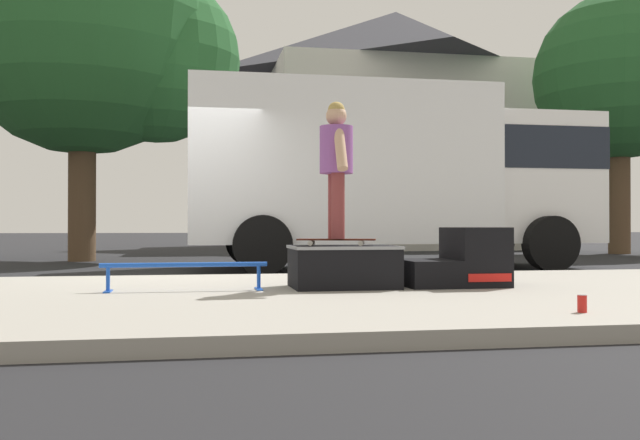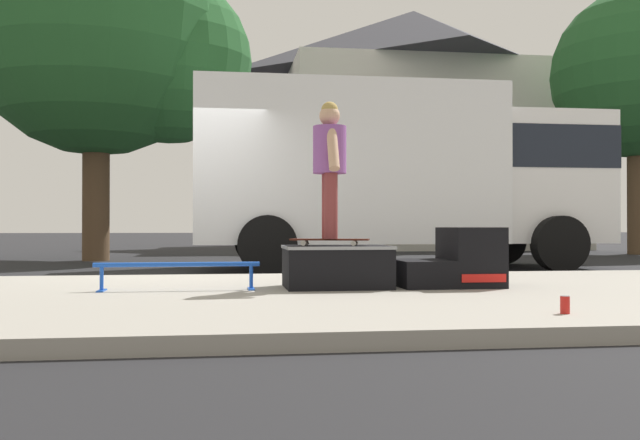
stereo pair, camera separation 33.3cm
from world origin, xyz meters
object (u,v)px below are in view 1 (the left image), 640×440
at_px(soda_can, 582,304).
at_px(street_tree_neighbour, 99,32).
at_px(grind_rail, 185,269).
at_px(street_tree_main, 628,82).
at_px(box_truck, 392,170).
at_px(skater_kid, 336,158).
at_px(kicker_ramp, 460,262).
at_px(skate_box, 343,265).
at_px(skateboard, 336,240).

height_order(soda_can, street_tree_neighbour, street_tree_neighbour).
xyz_separation_m(grind_rail, street_tree_main, (11.44, 10.04, 4.26)).
relative_size(soda_can, box_truck, 0.02).
bearing_deg(skater_kid, kicker_ramp, -1.60).
bearing_deg(skate_box, skater_kid, 151.34).
xyz_separation_m(skateboard, skater_kid, (0.00, -0.00, 0.82)).
bearing_deg(kicker_ramp, skater_kid, 178.40).
height_order(skate_box, kicker_ramp, kicker_ramp).
xyz_separation_m(kicker_ramp, skateboard, (-1.29, 0.04, 0.23)).
bearing_deg(skater_kid, street_tree_neighbour, 112.05).
relative_size(skateboard, street_tree_main, 0.12).
xyz_separation_m(soda_can, box_truck, (0.67, 7.09, 1.52)).
xyz_separation_m(skate_box, soda_can, (1.24, -2.25, -0.16)).
bearing_deg(grind_rail, box_truck, 54.85).
relative_size(skateboard, street_tree_neighbour, 0.10).
bearing_deg(box_truck, grind_rail, -125.15).
height_order(skater_kid, box_truck, box_truck).
relative_size(grind_rail, skater_kid, 1.14).
height_order(skate_box, street_tree_main, street_tree_main).
relative_size(skateboard, skater_kid, 0.59).
height_order(skater_kid, street_tree_main, street_tree_main).
bearing_deg(box_truck, skater_kid, -112.31).
bearing_deg(skate_box, box_truck, 68.51).
distance_m(grind_rail, box_truck, 6.16).
height_order(kicker_ramp, box_truck, box_truck).
bearing_deg(skateboard, soda_can, -60.17).
distance_m(grind_rail, street_tree_main, 15.81).
xyz_separation_m(skateboard, soda_can, (1.31, -2.28, -0.41)).
bearing_deg(box_truck, street_tree_neighbour, 146.35).
bearing_deg(grind_rail, street_tree_main, 41.26).
relative_size(kicker_ramp, street_tree_main, 0.15).
height_order(skate_box, box_truck, box_truck).
height_order(grind_rail, box_truck, box_truck).
distance_m(skate_box, street_tree_neighbour, 10.15).
bearing_deg(skateboard, skater_kid, -90.00).
distance_m(skate_box, skater_kid, 1.07).
distance_m(kicker_ramp, street_tree_neighbour, 10.62).
xyz_separation_m(skater_kid, soda_can, (1.31, -2.28, -1.23)).
relative_size(soda_can, street_tree_neighbour, 0.02).
xyz_separation_m(skateboard, box_truck, (1.97, 4.81, 1.11)).
height_order(grind_rail, skateboard, skateboard).
bearing_deg(street_tree_neighbour, grind_rail, -77.28).
bearing_deg(skater_kid, box_truck, 67.69).
bearing_deg(street_tree_neighbour, soda_can, -66.20).
bearing_deg(skateboard, box_truck, 67.69).
distance_m(skater_kid, street_tree_neighbour, 9.67).
relative_size(street_tree_main, street_tree_neighbour, 0.90).
height_order(grind_rail, skater_kid, skater_kid).
distance_m(soda_can, box_truck, 7.28).
xyz_separation_m(grind_rail, skateboard, (1.48, 0.10, 0.27)).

